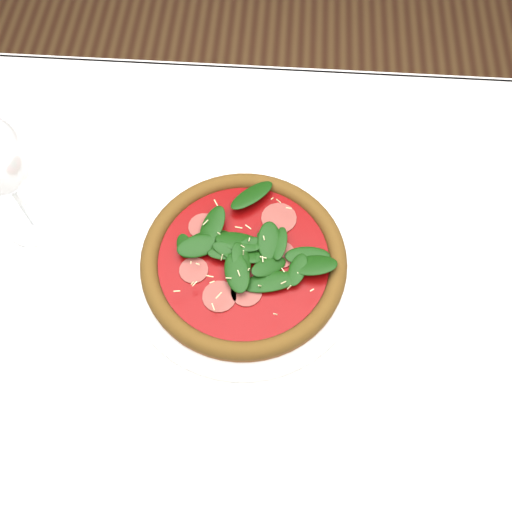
{
  "coord_description": "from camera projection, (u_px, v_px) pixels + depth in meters",
  "views": [
    {
      "loc": [
        0.01,
        -0.35,
        1.49
      ],
      "look_at": [
        -0.01,
        0.02,
        0.77
      ],
      "focal_mm": 40.0,
      "sensor_mm": 36.0,
      "label": 1
    }
  ],
  "objects": [
    {
      "name": "pizza",
      "position": [
        244.0,
        259.0,
        0.79
      ],
      "size": [
        0.38,
        0.38,
        0.04
      ],
      "rotation": [
        0.0,
        0.0,
        0.4
      ],
      "color": "#925923",
      "rests_on": "plate"
    },
    {
      "name": "plate",
      "position": [
        244.0,
        265.0,
        0.81
      ],
      "size": [
        0.34,
        0.34,
        0.01
      ],
      "color": "white",
      "rests_on": "dining_table"
    },
    {
      "name": "ground",
      "position": [
        260.0,
        398.0,
        1.48
      ],
      "size": [
        6.0,
        6.0,
        0.0
      ],
      "primitive_type": "plane",
      "color": "brown",
      "rests_on": "ground"
    },
    {
      "name": "dining_table",
      "position": [
        263.0,
        302.0,
        0.9
      ],
      "size": [
        1.21,
        0.81,
        0.75
      ],
      "color": "white",
      "rests_on": "ground"
    }
  ]
}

